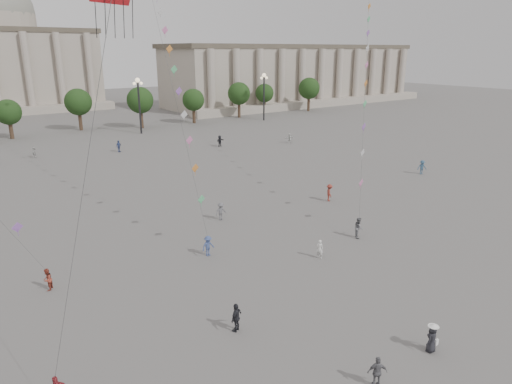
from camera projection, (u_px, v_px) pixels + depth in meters
ground at (361, 328)px, 26.93m from camera, size 360.00×360.00×0.00m
hall_east at (296, 75)px, 138.97m from camera, size 84.00×26.22×17.20m
tree_row at (47, 107)px, 85.73m from camera, size 137.12×5.12×8.00m
lamp_post_mid_east at (139, 95)px, 87.32m from camera, size 2.00×0.90×10.65m
lamp_post_far_east at (264, 88)px, 104.05m from camera, size 2.00×0.90×10.65m
person_crowd_0 at (119, 146)px, 73.05m from camera, size 1.19×0.92×1.88m
person_crowd_4 at (34, 152)px, 69.34m from camera, size 0.97×1.55×1.60m
person_crowd_6 at (221, 211)px, 43.82m from camera, size 1.14×0.67×1.75m
person_crowd_7 at (290, 138)px, 80.02m from camera, size 1.70×0.97×1.74m
person_crowd_8 at (329, 193)px, 49.33m from camera, size 1.23×1.39×1.87m
person_crowd_9 at (220, 141)px, 77.30m from camera, size 1.84×1.14×1.90m
person_crowd_13 at (320, 249)px, 35.78m from camera, size 0.57×0.67×1.55m
person_crowd_14 at (422, 167)px, 59.98m from camera, size 1.39×1.26×1.88m
tourist_3 at (377, 372)px, 22.06m from camera, size 1.02×0.87×1.64m
tourist_4 at (236, 317)px, 26.43m from camera, size 1.13×0.87×1.78m
kite_flyer_0 at (47, 280)px, 31.00m from camera, size 0.91×0.96×1.57m
kite_flyer_1 at (208, 246)px, 36.18m from camera, size 1.13×0.71×1.68m
kite_flyer_2 at (359, 228)px, 39.70m from camera, size 1.12×1.13×1.84m
hat_person at (432, 338)px, 24.63m from camera, size 0.88×0.66×1.69m
dragon_kite at (113, 12)px, 19.30m from camera, size 3.42×1.42×17.34m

